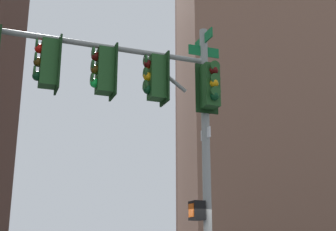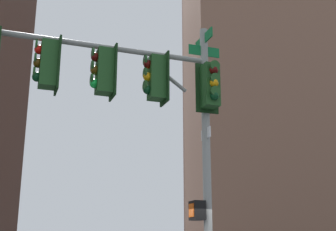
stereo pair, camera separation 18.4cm
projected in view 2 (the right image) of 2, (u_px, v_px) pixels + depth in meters
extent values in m
cylinder|color=gray|center=(207.00, 170.00, 10.17)|extent=(0.18, 0.18, 6.71)
cylinder|color=gray|center=(89.00, 45.00, 10.01)|extent=(5.20, 1.62, 0.12)
cylinder|color=gray|center=(165.00, 74.00, 10.44)|extent=(1.02, 0.37, 0.75)
cube|color=#0F6B33|center=(204.00, 39.00, 11.04)|extent=(0.29, 0.90, 0.24)
cube|color=#0F6B33|center=(204.00, 51.00, 10.95)|extent=(0.75, 0.25, 0.24)
cube|color=white|center=(206.00, 134.00, 10.40)|extent=(0.15, 0.44, 0.24)
cube|color=#1E4C1E|center=(157.00, 78.00, 10.35)|extent=(0.42, 0.42, 1.00)
cube|color=black|center=(165.00, 79.00, 10.41)|extent=(0.19, 0.53, 1.16)
sphere|color=#470A07|center=(148.00, 64.00, 10.36)|extent=(0.20, 0.20, 0.20)
cylinder|color=#1E4C1E|center=(145.00, 60.00, 10.37)|extent=(0.10, 0.23, 0.23)
sphere|color=#F29E0C|center=(148.00, 77.00, 10.28)|extent=(0.20, 0.20, 0.20)
cylinder|color=#1E4C1E|center=(145.00, 73.00, 10.28)|extent=(0.10, 0.23, 0.23)
sphere|color=#0A3819|center=(148.00, 90.00, 10.20)|extent=(0.20, 0.20, 0.20)
cylinder|color=#1E4C1E|center=(145.00, 86.00, 10.20)|extent=(0.10, 0.23, 0.23)
cube|color=#1E4C1E|center=(105.00, 71.00, 9.97)|extent=(0.42, 0.42, 1.00)
cube|color=black|center=(113.00, 73.00, 10.03)|extent=(0.19, 0.53, 1.16)
sphere|color=#470A07|center=(96.00, 57.00, 9.98)|extent=(0.20, 0.20, 0.20)
cylinder|color=#1E4C1E|center=(93.00, 53.00, 9.99)|extent=(0.10, 0.23, 0.23)
sphere|color=#4C330A|center=(95.00, 70.00, 9.90)|extent=(0.20, 0.20, 0.20)
cylinder|color=#1E4C1E|center=(92.00, 66.00, 9.90)|extent=(0.10, 0.23, 0.23)
sphere|color=green|center=(94.00, 84.00, 9.82)|extent=(0.20, 0.20, 0.20)
cylinder|color=#1E4C1E|center=(92.00, 79.00, 9.82)|extent=(0.10, 0.23, 0.23)
cube|color=#1E4C1E|center=(48.00, 64.00, 9.59)|extent=(0.42, 0.42, 1.00)
cube|color=black|center=(58.00, 66.00, 9.65)|extent=(0.19, 0.53, 1.16)
sphere|color=red|center=(39.00, 50.00, 9.60)|extent=(0.20, 0.20, 0.20)
cylinder|color=#1E4C1E|center=(36.00, 45.00, 9.61)|extent=(0.10, 0.23, 0.23)
sphere|color=#4C330A|center=(38.00, 63.00, 9.52)|extent=(0.20, 0.20, 0.20)
cylinder|color=#1E4C1E|center=(35.00, 59.00, 9.52)|extent=(0.10, 0.23, 0.23)
sphere|color=#0A3819|center=(37.00, 77.00, 9.44)|extent=(0.20, 0.20, 0.20)
cylinder|color=#1E4C1E|center=(34.00, 72.00, 9.44)|extent=(0.10, 0.23, 0.23)
cube|color=#1E4C1E|center=(210.00, 86.00, 10.42)|extent=(0.42, 0.42, 1.00)
cube|color=black|center=(207.00, 88.00, 10.59)|extent=(0.53, 0.19, 1.16)
sphere|color=#470A07|center=(214.00, 70.00, 10.32)|extent=(0.20, 0.20, 0.20)
cylinder|color=#1E4C1E|center=(215.00, 65.00, 10.29)|extent=(0.23, 0.10, 0.23)
sphere|color=#F29E0C|center=(214.00, 83.00, 10.24)|extent=(0.20, 0.20, 0.20)
cylinder|color=#1E4C1E|center=(215.00, 78.00, 10.20)|extent=(0.23, 0.10, 0.23)
sphere|color=#0A3819|center=(215.00, 96.00, 10.15)|extent=(0.20, 0.20, 0.20)
cylinder|color=#1E4C1E|center=(216.00, 91.00, 10.12)|extent=(0.23, 0.10, 0.23)
cube|color=black|center=(197.00, 211.00, 9.85)|extent=(0.34, 0.42, 0.40)
cube|color=#EA5914|center=(191.00, 210.00, 9.81)|extent=(0.09, 0.25, 0.28)
cube|color=#845B47|center=(280.00, 82.00, 54.85)|extent=(21.04, 18.21, 41.41)
cube|color=brown|center=(249.00, 97.00, 75.54)|extent=(20.00, 17.76, 50.97)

